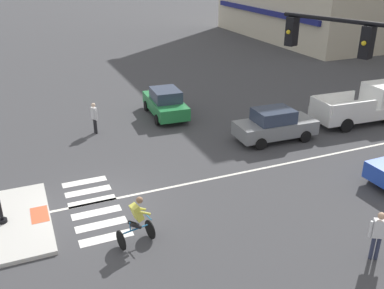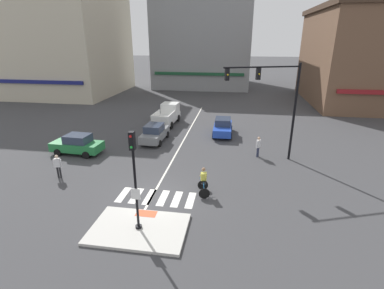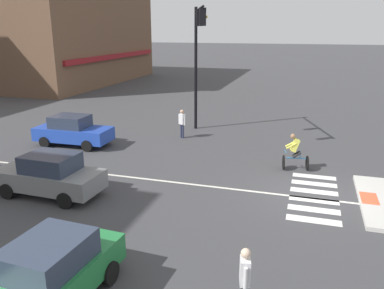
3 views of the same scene
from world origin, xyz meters
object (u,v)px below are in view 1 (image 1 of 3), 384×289
Objects in this scene: car_grey_westbound_far at (275,125)px; pedestrian_at_curb_left at (94,116)px; car_green_cross_left at (165,103)px; pedestrian_waiting_far_side at (378,232)px; pickup_truck_white_westbound_distant at (365,105)px; cyclist at (137,220)px.

pedestrian_at_curb_left is at bearing -118.17° from car_grey_westbound_far.
car_grey_westbound_far is (5.42, 3.90, 0.00)m from car_green_cross_left.
pedestrian_at_curb_left reaches higher than car_green_cross_left.
car_green_cross_left is 2.51× the size of pedestrian_waiting_far_side.
car_green_cross_left is 2.51× the size of pedestrian_at_curb_left.
cyclist is (5.79, -14.77, -0.11)m from pickup_truck_white_westbound_distant.
pickup_truck_white_westbound_distant is 14.78m from pedestrian_at_curb_left.
pedestrian_waiting_far_side reaches higher than car_green_cross_left.
cyclist is (10.99, -4.86, 0.06)m from car_green_cross_left.
cyclist reaches higher than pedestrian_at_curb_left.
cyclist is 1.01× the size of pedestrian_waiting_far_side.
pickup_truck_white_westbound_distant is at bearing 73.69° from pedestrian_at_curb_left.
car_grey_westbound_far is 9.44m from pedestrian_waiting_far_side.
pickup_truck_white_westbound_distant is 15.87m from cyclist.
pedestrian_waiting_far_side is (14.59, 1.63, 0.17)m from car_green_cross_left.
pedestrian_at_curb_left is at bearing -76.30° from car_green_cross_left.
car_grey_westbound_far is 10.38m from cyclist.
pedestrian_at_curb_left is (-4.15, -14.18, 0.00)m from pickup_truck_white_westbound_distant.
pedestrian_waiting_far_side reaches higher than car_grey_westbound_far.
pickup_truck_white_westbound_distant reaches higher than pedestrian_at_curb_left.
car_green_cross_left is at bearing -144.27° from car_grey_westbound_far.
cyclist is 9.96m from pedestrian_at_curb_left.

